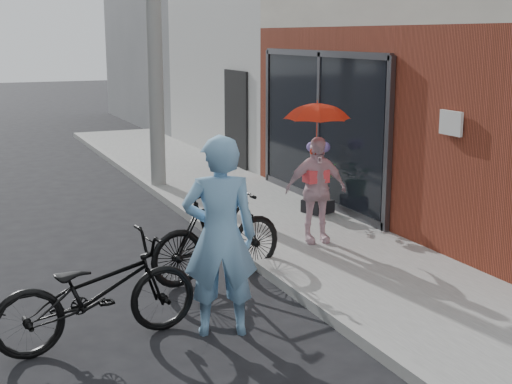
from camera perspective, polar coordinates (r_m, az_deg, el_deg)
ground at (r=7.78m, az=-3.20°, el=-9.24°), size 80.00×80.00×0.00m
sidewalk at (r=10.30m, az=3.84°, el=-3.41°), size 2.20×24.00×0.12m
curb at (r=9.84m, az=-2.18°, el=-4.16°), size 0.12×24.00×0.12m
plaster_building at (r=18.54m, az=8.12°, el=14.27°), size 8.00×6.00×7.00m
east_building_far at (r=24.77m, az=-0.67°, el=13.90°), size 8.00×8.00×7.00m
officer at (r=6.84m, az=-2.91°, el=-3.57°), size 0.83×0.67×1.97m
bike_left at (r=6.91m, az=-12.59°, el=-7.80°), size 2.02×0.89×1.03m
bike_right at (r=8.51m, az=-3.08°, el=-3.47°), size 1.86×0.86×1.08m
kimono_woman at (r=9.59m, az=4.80°, el=0.18°), size 0.89×0.49×1.44m
parasol at (r=9.42m, az=4.92°, el=6.63°), size 0.83×0.83×0.73m
planter at (r=11.32m, az=4.95°, el=-1.13°), size 0.48×0.48×0.20m
potted_plant at (r=11.24m, az=4.99°, el=0.87°), size 0.54×0.47×0.61m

